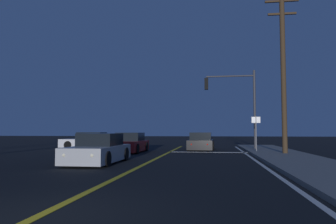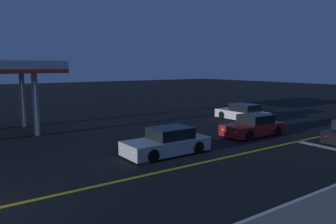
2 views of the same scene
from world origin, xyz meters
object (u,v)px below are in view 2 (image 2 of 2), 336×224
car_side_waiting_silver (167,143)px  car_distant_tail_white (242,113)px  car_following_oncoming_red (253,126)px  gas_station_canopy (4,69)px

car_side_waiting_silver → car_distant_tail_white: bearing=-65.9°
car_following_oncoming_red → car_side_waiting_silver: bearing=94.7°
car_side_waiting_silver → car_following_oncoming_red: 7.11m
car_distant_tail_white → gas_station_canopy: 17.94m
car_side_waiting_silver → gas_station_canopy: (-10.37, -5.66, 3.63)m
car_side_waiting_silver → car_distant_tail_white: size_ratio=0.99×
car_side_waiting_silver → car_following_oncoming_red: bearing=-86.3°
car_distant_tail_white → gas_station_canopy: (-5.33, -16.74, 3.63)m
car_following_oncoming_red → car_distant_tail_white: 6.04m
car_side_waiting_silver → car_following_oncoming_red: same height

